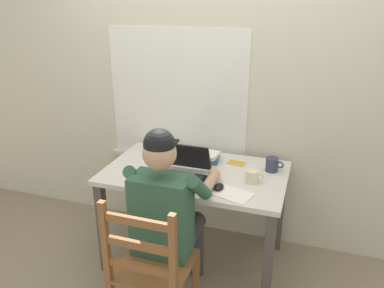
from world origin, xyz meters
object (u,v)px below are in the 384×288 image
at_px(coffee_mug_white, 252,176).
at_px(coffee_mug_dark, 272,164).
at_px(computer_mouse, 219,187).
at_px(book_stack_main, 207,157).
at_px(wooden_chair, 151,269).
at_px(laptop, 182,170).
at_px(seated_person, 168,210).
at_px(desk, 195,184).
at_px(landscape_photo_print, 236,163).

relative_size(coffee_mug_white, coffee_mug_dark, 0.97).
bearing_deg(computer_mouse, book_stack_main, 115.52).
bearing_deg(coffee_mug_white, wooden_chair, -122.60).
height_order(laptop, book_stack_main, laptop).
relative_size(seated_person, computer_mouse, 12.42).
bearing_deg(seated_person, coffee_mug_dark, 49.03).
bearing_deg(wooden_chair, book_stack_main, 86.17).
height_order(wooden_chair, book_stack_main, wooden_chair).
xyz_separation_m(desk, wooden_chair, (-0.03, -0.73, -0.18)).
distance_m(coffee_mug_white, coffee_mug_dark, 0.24).
bearing_deg(laptop, desk, 68.24).
xyz_separation_m(coffee_mug_dark, landscape_photo_print, (-0.26, 0.05, -0.05)).
relative_size(coffee_mug_dark, book_stack_main, 0.67).
distance_m(computer_mouse, coffee_mug_white, 0.25).
height_order(desk, computer_mouse, computer_mouse).
bearing_deg(book_stack_main, seated_person, -95.51).
bearing_deg(wooden_chair, coffee_mug_dark, 59.12).
distance_m(desk, book_stack_main, 0.23).
relative_size(wooden_chair, coffee_mug_dark, 7.44).
height_order(desk, book_stack_main, book_stack_main).
height_order(wooden_chair, computer_mouse, wooden_chair).
bearing_deg(computer_mouse, coffee_mug_white, 41.95).
distance_m(computer_mouse, landscape_photo_print, 0.43).
xyz_separation_m(computer_mouse, landscape_photo_print, (0.02, 0.43, -0.02)).
bearing_deg(landscape_photo_print, coffee_mug_white, -48.06).
bearing_deg(coffee_mug_white, coffee_mug_dark, 64.91).
relative_size(wooden_chair, coffee_mug_white, 7.68).
relative_size(coffee_mug_white, book_stack_main, 0.65).
height_order(seated_person, landscape_photo_print, seated_person).
relative_size(seated_person, coffee_mug_dark, 9.86).
bearing_deg(seated_person, wooden_chair, -90.00).
bearing_deg(laptop, coffee_mug_dark, 27.50).
relative_size(wooden_chair, landscape_photo_print, 7.21).
height_order(book_stack_main, landscape_photo_print, book_stack_main).
distance_m(seated_person, laptop, 0.35).
bearing_deg(seated_person, computer_mouse, 43.10).
relative_size(seated_person, wooden_chair, 1.33).
bearing_deg(desk, wooden_chair, -91.97).
distance_m(seated_person, coffee_mug_white, 0.60).
bearing_deg(computer_mouse, wooden_chair, -116.05).
distance_m(laptop, coffee_mug_dark, 0.64).
distance_m(wooden_chair, coffee_mug_dark, 1.10).
bearing_deg(wooden_chair, desk, 88.03).
bearing_deg(laptop, seated_person, -85.56).
xyz_separation_m(laptop, coffee_mug_white, (0.46, 0.07, -0.01)).
bearing_deg(coffee_mug_dark, wooden_chair, -120.88).
relative_size(computer_mouse, landscape_photo_print, 0.77).
distance_m(desk, computer_mouse, 0.34).
xyz_separation_m(seated_person, laptop, (-0.03, 0.33, 0.12)).
relative_size(desk, coffee_mug_white, 10.39).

